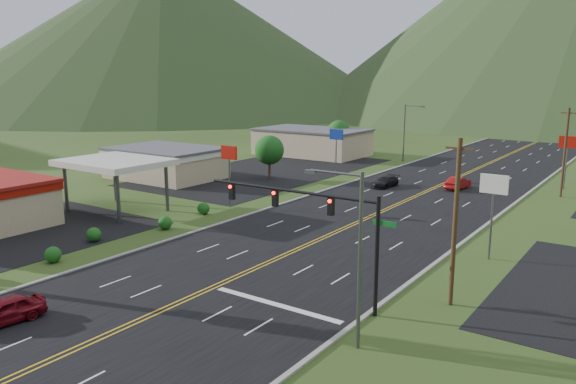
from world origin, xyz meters
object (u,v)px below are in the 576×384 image
Objects in this scene: traffic_signal at (316,215)px; streetlight_west at (406,129)px; streetlight_east at (354,248)px; gas_canopy at (115,164)px; car_red_near at (4,311)px; car_red_far at (458,183)px; car_dark_mid at (385,182)px.

streetlight_west is at bearing 107.97° from traffic_signal.
streetlight_west is (-22.86, 60.00, 0.00)m from streetlight_east.
streetlight_east is at bearing -19.88° from gas_canopy.
car_red_near is (-16.97, -8.59, -4.45)m from streetlight_east.
car_red_far is (24.55, 30.64, -4.14)m from gas_canopy.
traffic_signal is 1.31× the size of gas_canopy.
car_red_near is (16.21, -20.59, -4.14)m from gas_canopy.
car_dark_mid is (16.81, 26.88, -4.23)m from gas_canopy.
traffic_signal is at bearing -15.70° from gas_canopy.
car_red_near reaches higher than car_dark_mid.
car_dark_mid is (-16.37, 38.88, -4.54)m from streetlight_east.
traffic_signal is at bearing -66.97° from car_dark_mid.
traffic_signal is 39.11m from car_red_far.
streetlight_west reaches higher than car_dark_mid.
streetlight_west is 2.11× the size of car_red_near.
traffic_signal is at bearing 101.58° from car_red_far.
car_dark_mid is 8.60m from car_red_far.
streetlight_west is 22.89m from car_red_far.
traffic_signal is 37.09m from car_dark_mid.
car_red_near is (-12.28, -12.59, -4.60)m from traffic_signal.
traffic_signal is 6.17m from streetlight_east.
car_red_far is (-3.93, 38.64, -4.60)m from traffic_signal.
traffic_signal is 2.95× the size of car_red_far.
streetlight_east is 43.73m from car_red_far.
traffic_signal is 2.97× the size of car_dark_mid.
car_red_near is at bearing -85.09° from streetlight_west.
streetlight_west is at bearing -44.90° from car_red_far.
car_red_near is 0.97× the size of car_dark_mid.
gas_canopy is at bearing 164.30° from traffic_signal.
streetlight_east reaches higher than gas_canopy.
car_red_far is (-8.63, 42.64, -4.45)m from streetlight_east.
streetlight_west is at bearing 103.22° from car_red_near.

